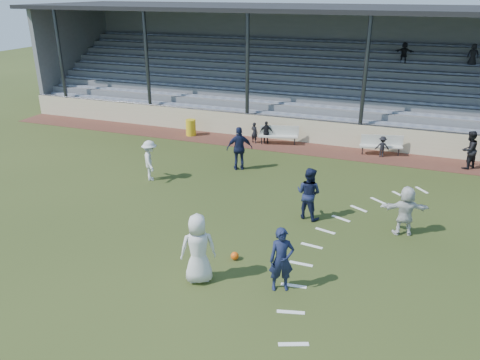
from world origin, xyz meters
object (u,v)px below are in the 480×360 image
Objects in this scene: trash_bin at (191,128)px; player_white_lead at (198,249)px; bench_left at (279,133)px; football at (235,256)px; player_navy_lead at (282,260)px; official at (469,150)px; bench_right at (381,143)px.

player_white_lead is at bearing -63.10° from trash_bin.
bench_left reaches higher than football.
trash_bin is 13.83m from player_white_lead.
bench_left is at bearing 81.58° from player_navy_lead.
player_white_lead reaches higher than player_navy_lead.
official is at bearing -18.20° from bench_left.
player_navy_lead reaches higher than official.
bench_right is 12.37m from player_navy_lead.
football is at bearing 126.19° from player_navy_lead.
bench_left is 8.42× the size of football.
football is 0.12× the size of player_white_lead.
football is (-3.24, -11.33, -0.46)m from bench_right.
trash_bin is 13.81m from official.
trash_bin is (-10.03, -0.35, -0.13)m from bench_right.
football is at bearing -119.23° from bench_right.
trash_bin is at bearing -92.18° from player_white_lead.
bench_left is 8.88m from official.
bench_left is 4.94m from trash_bin.
bench_right is 8.44× the size of football.
official is at bearing 40.78° from player_navy_lead.
official is at bearing 56.89° from football.
bench_left is at bearing -113.06° from player_white_lead.
football is at bearing -141.23° from player_white_lead.
official is (7.54, 12.07, -0.12)m from player_white_lead.
bench_left is 1.12× the size of player_navy_lead.
bench_left is 5.10m from bench_right.
official reaches higher than trash_bin.
player_white_lead is 14.23m from official.
bench_left and bench_right have the same top height.
player_navy_lead is at bearing 16.54° from official.
bench_right is 2.35× the size of trash_bin.
bench_left is 12.65m from player_navy_lead.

